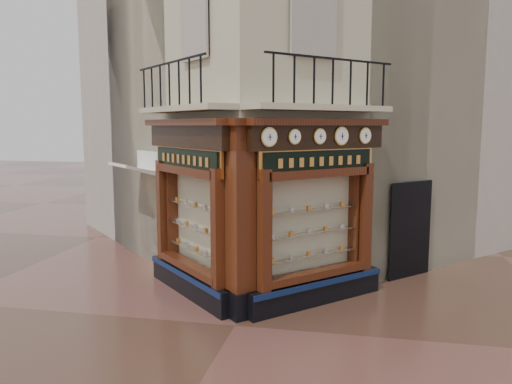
% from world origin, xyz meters
% --- Properties ---
extents(ground, '(80.00, 80.00, 0.00)m').
position_xyz_m(ground, '(0.00, 0.00, 0.00)').
color(ground, '#4B2F23').
rests_on(ground, ground).
extents(main_building, '(11.31, 11.31, 12.00)m').
position_xyz_m(main_building, '(0.00, 6.16, 6.00)').
color(main_building, '#C1B897').
rests_on(main_building, ground).
extents(neighbour_left, '(11.31, 11.31, 11.00)m').
position_xyz_m(neighbour_left, '(-2.47, 8.63, 5.50)').
color(neighbour_left, '#B0A79A').
rests_on(neighbour_left, ground).
extents(neighbour_right, '(11.31, 11.31, 11.00)m').
position_xyz_m(neighbour_right, '(2.47, 8.63, 5.50)').
color(neighbour_right, '#B0A79A').
rests_on(neighbour_right, ground).
extents(shopfront_left, '(2.86, 2.86, 3.98)m').
position_xyz_m(shopfront_left, '(-1.41, 1.57, 1.98)').
color(shopfront_left, black).
rests_on(shopfront_left, ground).
extents(shopfront_right, '(2.86, 2.86, 3.98)m').
position_xyz_m(shopfront_right, '(1.41, 1.57, 1.98)').
color(shopfront_right, black).
rests_on(shopfront_right, ground).
extents(corner_pilaster, '(0.85, 0.85, 3.98)m').
position_xyz_m(corner_pilaster, '(0.00, 0.50, 1.95)').
color(corner_pilaster, black).
rests_on(corner_pilaster, ground).
extents(balcony, '(5.94, 2.97, 1.03)m').
position_xyz_m(balcony, '(0.00, 1.49, 4.22)').
color(balcony, '#C1B897').
rests_on(balcony, ground).
extents(clock_a, '(0.30, 0.30, 0.38)m').
position_xyz_m(clock_a, '(0.57, 0.47, 3.62)').
color(clock_a, gold).
rests_on(clock_a, ground).
extents(clock_b, '(0.25, 0.25, 0.31)m').
position_xyz_m(clock_b, '(1.01, 0.91, 3.62)').
color(clock_b, gold).
rests_on(clock_b, ground).
extents(clock_c, '(0.27, 0.27, 0.33)m').
position_xyz_m(clock_c, '(1.47, 1.37, 3.62)').
color(clock_c, gold).
rests_on(clock_c, ground).
extents(clock_d, '(0.31, 0.31, 0.39)m').
position_xyz_m(clock_d, '(1.89, 1.79, 3.62)').
color(clock_d, gold).
rests_on(clock_d, ground).
extents(clock_e, '(0.29, 0.29, 0.36)m').
position_xyz_m(clock_e, '(2.39, 2.28, 3.62)').
color(clock_e, gold).
rests_on(clock_e, ground).
extents(awning, '(1.65, 1.65, 0.32)m').
position_xyz_m(awning, '(-3.67, 3.46, 0.00)').
color(awning, white).
rests_on(awning, ground).
extents(signboard_left, '(2.28, 2.28, 0.61)m').
position_xyz_m(signboard_left, '(-1.46, 1.51, 3.10)').
color(signboard_left, gold).
rests_on(signboard_left, ground).
extents(signboard_right, '(2.21, 2.21, 0.59)m').
position_xyz_m(signboard_right, '(1.46, 1.51, 3.10)').
color(signboard_right, gold).
rests_on(signboard_right, ground).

